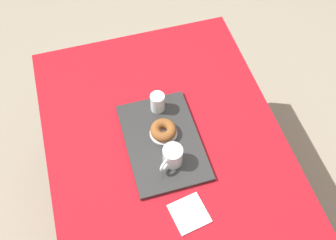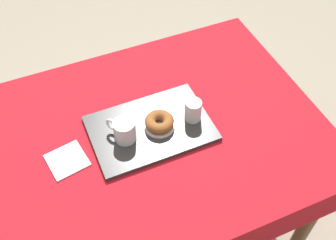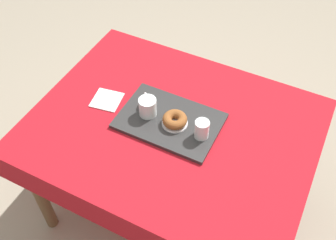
# 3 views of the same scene
# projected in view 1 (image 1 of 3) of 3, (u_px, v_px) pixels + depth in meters

# --- Properties ---
(ground_plane) EXTENTS (6.00, 6.00, 0.00)m
(ground_plane) POSITION_uv_depth(u_px,v_px,m) (165.00, 202.00, 2.40)
(ground_plane) COLOR gray
(dining_table) EXTENTS (1.32, 1.03, 0.73)m
(dining_table) POSITION_uv_depth(u_px,v_px,m) (164.00, 147.00, 1.86)
(dining_table) COLOR #A8141E
(dining_table) RESTS_ON ground
(serving_tray) EXTENTS (0.47, 0.32, 0.02)m
(serving_tray) POSITION_uv_depth(u_px,v_px,m) (163.00, 142.00, 1.77)
(serving_tray) COLOR #2D2D2D
(serving_tray) RESTS_ON dining_table
(tea_mug_left) EXTENTS (0.10, 0.11, 0.09)m
(tea_mug_left) POSITION_uv_depth(u_px,v_px,m) (172.00, 156.00, 1.67)
(tea_mug_left) COLOR silver
(tea_mug_left) RESTS_ON serving_tray
(water_glass_near) EXTENTS (0.07, 0.07, 0.09)m
(water_glass_near) POSITION_uv_depth(u_px,v_px,m) (158.00, 103.00, 1.82)
(water_glass_near) COLOR silver
(water_glass_near) RESTS_ON serving_tray
(donut_plate_left) EXTENTS (0.12, 0.12, 0.01)m
(donut_plate_left) POSITION_uv_depth(u_px,v_px,m) (163.00, 133.00, 1.78)
(donut_plate_left) COLOR silver
(donut_plate_left) RESTS_ON serving_tray
(sugar_donut_left) EXTENTS (0.11, 0.11, 0.04)m
(sugar_donut_left) POSITION_uv_depth(u_px,v_px,m) (163.00, 130.00, 1.75)
(sugar_donut_left) COLOR brown
(sugar_donut_left) RESTS_ON donut_plate_left
(paper_napkin) EXTENTS (0.16, 0.15, 0.01)m
(paper_napkin) POSITION_uv_depth(u_px,v_px,m) (190.00, 213.00, 1.59)
(paper_napkin) COLOR white
(paper_napkin) RESTS_ON dining_table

